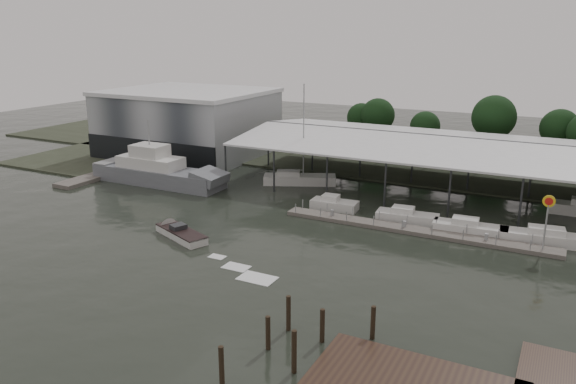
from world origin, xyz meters
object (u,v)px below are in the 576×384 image
at_px(shell_fuel_sign, 547,213).
at_px(white_sailboat, 298,179).
at_px(grey_trawler, 159,172).
at_px(speedboat_underway, 178,232).

bearing_deg(shell_fuel_sign, white_sailboat, 159.77).
bearing_deg(grey_trawler, speedboat_underway, -45.54).
relative_size(grey_trawler, white_sailboat, 1.46).
relative_size(grey_trawler, speedboat_underway, 1.11).
xyz_separation_m(shell_fuel_sign, grey_trawler, (-47.27, 2.88, -2.35)).
height_order(grey_trawler, white_sailboat, white_sailboat).
bearing_deg(speedboat_underway, shell_fuel_sign, -137.54).
bearing_deg(grey_trawler, shell_fuel_sign, -3.83).
distance_m(shell_fuel_sign, white_sailboat, 32.84).
relative_size(white_sailboat, speedboat_underway, 0.76).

